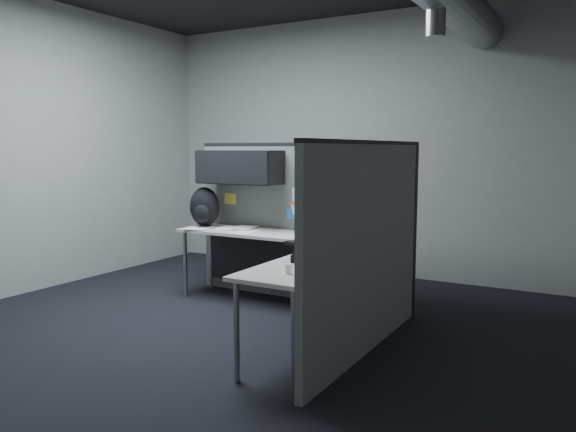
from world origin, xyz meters
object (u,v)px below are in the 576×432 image
Objects in this scene: monitor at (361,216)px; keyboard at (306,242)px; phone at (305,256)px; backpack at (204,207)px; desk at (291,252)px.

keyboard is at bearing -133.51° from monitor.
monitor reaches higher than phone.
monitor is at bearing 83.14° from phone.
phone is 2.14m from backpack.
desk is 5.49× the size of keyboard.
phone reaches higher than desk.
keyboard is (-0.36, -0.40, -0.21)m from monitor.
keyboard is 1.53m from backpack.
backpack is (-1.82, 0.01, -0.01)m from monitor.
keyboard is at bearing -21.75° from backpack.
desk is 1.32m from backpack.
desk is 4.33× the size of monitor.
phone is at bearing -54.58° from desk.
phone reaches higher than keyboard.
desk is 0.28m from keyboard.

